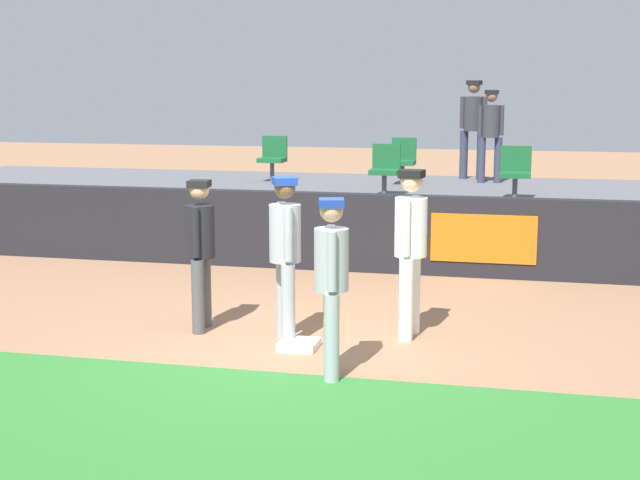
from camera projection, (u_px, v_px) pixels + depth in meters
name	position (u px, v px, depth m)	size (l,w,h in m)	color
ground_plane	(290.00, 348.00, 9.68)	(60.00, 60.00, 0.00)	#936B4C
grass_foreground_strip	(220.00, 423.00, 7.52)	(18.00, 2.80, 0.01)	#2D722D
first_base	(299.00, 345.00, 9.64)	(0.40, 0.40, 0.08)	white
player_fielder_home	(411.00, 242.00, 9.92)	(0.39, 0.57, 1.86)	white
player_runner_visitor	(285.00, 247.00, 9.77)	(0.45, 0.46, 1.79)	#9EA3AD
player_coach_visitor	(331.00, 275.00, 8.57)	(0.40, 0.47, 1.72)	#9EA3AD
player_umpire	(200.00, 244.00, 10.22)	(0.36, 0.48, 1.71)	#4C4C51
field_wall	(362.00, 233.00, 13.52)	(18.00, 0.26, 1.17)	black
bleacher_platform	(389.00, 215.00, 16.01)	(18.00, 4.80, 0.96)	#59595E
seat_front_center	(385.00, 167.00, 14.74)	(0.46, 0.44, 0.84)	#4C4C51
seat_back_center	(403.00, 158.00, 16.46)	(0.45, 0.44, 0.84)	#4C4C51
seat_front_right	(516.00, 170.00, 14.28)	(0.48, 0.44, 0.84)	#4C4C51
seat_back_left	(273.00, 156.00, 17.01)	(0.48, 0.44, 0.84)	#4C4C51
spectator_hooded	(473.00, 122.00, 17.27)	(0.51, 0.42, 1.87)	#33384C
spectator_capped	(491.00, 129.00, 16.64)	(0.47, 0.38, 1.69)	#33384C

